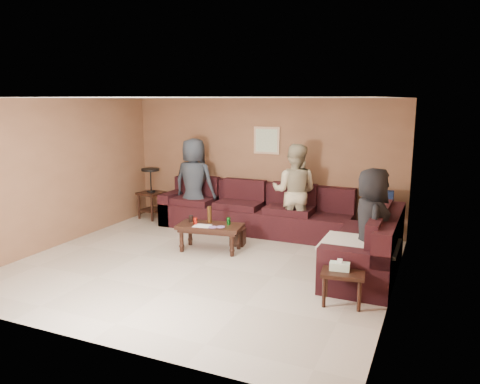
{
  "coord_description": "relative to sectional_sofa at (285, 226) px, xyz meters",
  "views": [
    {
      "loc": [
        3.22,
        -5.96,
        2.49
      ],
      "look_at": [
        0.25,
        0.85,
        1.0
      ],
      "focal_mm": 35.0,
      "sensor_mm": 36.0,
      "label": 1
    }
  ],
  "objects": [
    {
      "name": "room",
      "position": [
        -0.81,
        -1.52,
        1.34
      ],
      "size": [
        5.6,
        5.5,
        2.5
      ],
      "color": "#B3A897",
      "rests_on": "ground"
    },
    {
      "name": "sectional_sofa",
      "position": [
        0.0,
        0.0,
        0.0
      ],
      "size": [
        4.65,
        2.9,
        0.97
      ],
      "color": "black",
      "rests_on": "ground"
    },
    {
      "name": "coffee_table",
      "position": [
        -1.03,
        -0.83,
        0.05
      ],
      "size": [
        1.13,
        0.67,
        0.72
      ],
      "rotation": [
        0.0,
        0.0,
        0.14
      ],
      "color": "black",
      "rests_on": "ground"
    },
    {
      "name": "end_table_left",
      "position": [
        -3.14,
        0.58,
        0.23
      ],
      "size": [
        0.54,
        0.54,
        1.06
      ],
      "rotation": [
        0.0,
        0.0,
        -0.18
      ],
      "color": "black",
      "rests_on": "ground"
    },
    {
      "name": "side_table_right",
      "position": [
        1.4,
        -2.03,
        0.05
      ],
      "size": [
        0.56,
        0.48,
        0.57
      ],
      "rotation": [
        0.0,
        0.0,
        0.12
      ],
      "color": "black",
      "rests_on": "ground"
    },
    {
      "name": "waste_bin",
      "position": [
        -0.73,
        -0.38,
        -0.18
      ],
      "size": [
        0.28,
        0.28,
        0.29
      ],
      "primitive_type": "cube",
      "rotation": [
        0.0,
        0.0,
        0.16
      ],
      "color": "black",
      "rests_on": "ground"
    },
    {
      "name": "wall_art",
      "position": [
        -0.71,
        0.96,
        1.37
      ],
      "size": [
        0.52,
        0.04,
        0.52
      ],
      "color": "tan",
      "rests_on": "ground"
    },
    {
      "name": "person_left",
      "position": [
        -2.02,
        0.43,
        0.54
      ],
      "size": [
        0.85,
        0.56,
        1.74
      ],
      "primitive_type": "imported",
      "rotation": [
        0.0,
        0.0,
        3.15
      ],
      "color": "#272E37",
      "rests_on": "ground"
    },
    {
      "name": "person_middle",
      "position": [
        0.03,
        0.39,
        0.53
      ],
      "size": [
        0.88,
        0.71,
        1.72
      ],
      "primitive_type": "imported",
      "rotation": [
        0.0,
        0.0,
        3.21
      ],
      "color": "tan",
      "rests_on": "ground"
    },
    {
      "name": "person_right",
      "position": [
        1.59,
        -1.15,
        0.47
      ],
      "size": [
        0.7,
        0.89,
        1.59
      ],
      "primitive_type": "imported",
      "rotation": [
        0.0,
        0.0,
        1.86
      ],
      "color": "black",
      "rests_on": "ground"
    }
  ]
}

